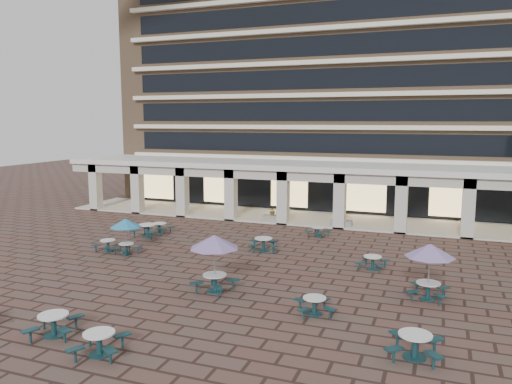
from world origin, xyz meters
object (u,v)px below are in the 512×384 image
Objects in this scene: picnic_table_1 at (54,323)px; planter_right at (342,219)px; picnic_table_2 at (99,341)px; planter_left at (273,216)px.

picnic_table_1 is 1.46× the size of planter_right.
picnic_table_1 is 2.57m from picnic_table_2.
planter_left is 5.29m from planter_right.
planter_right is at bearing 64.19° from picnic_table_2.
picnic_table_2 is 22.93m from planter_right.
picnic_table_2 is 1.38× the size of planter_right.
picnic_table_1 is 1.46× the size of planter_left.
planter_right is at bearing 52.20° from picnic_table_1.
planter_right is at bearing 0.00° from planter_left.
planter_left reaches higher than picnic_table_2.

